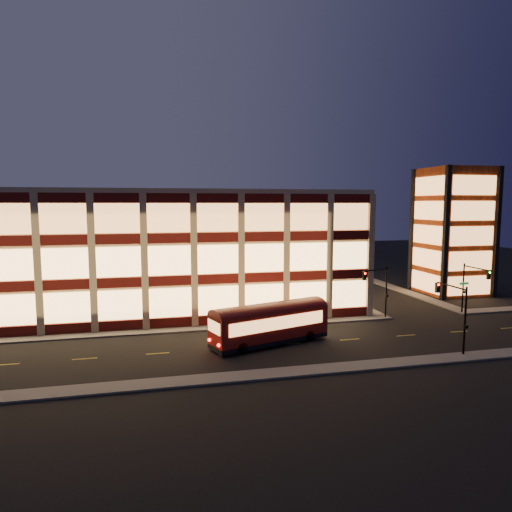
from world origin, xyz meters
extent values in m
plane|color=black|center=(0.00, 0.00, 0.00)|extent=(200.00, 200.00, 0.00)
cube|color=#514F4C|center=(-3.00, 1.00, 0.07)|extent=(54.00, 2.00, 0.15)
cube|color=#514F4C|center=(23.00, 17.00, 0.07)|extent=(2.00, 30.00, 0.15)
cube|color=#514F4C|center=(40.00, 1.00, 0.07)|extent=(14.00, 2.00, 0.15)
cube|color=#514F4C|center=(34.00, 17.00, 0.07)|extent=(2.00, 30.00, 0.15)
cube|color=#514F4C|center=(0.00, -13.00, 0.07)|extent=(100.00, 2.00, 0.15)
cube|color=tan|center=(-3.00, 17.00, 7.00)|extent=(50.00, 30.00, 14.00)
cube|color=tan|center=(-3.00, 17.00, 14.25)|extent=(50.40, 30.40, 0.50)
cube|color=#470C0A|center=(-3.00, 1.88, 0.65)|extent=(50.10, 0.25, 1.00)
cube|color=#FFBF6B|center=(-3.00, 1.90, 2.75)|extent=(49.00, 0.20, 3.00)
cube|color=#470C0A|center=(22.12, 17.00, 0.65)|extent=(0.25, 30.10, 1.00)
cube|color=#FFBF6B|center=(22.10, 17.00, 2.75)|extent=(0.20, 29.00, 3.00)
cube|color=#470C0A|center=(-3.00, 1.88, 5.05)|extent=(50.10, 0.25, 1.00)
cube|color=#FFBF6B|center=(-3.00, 1.90, 7.15)|extent=(49.00, 0.20, 3.00)
cube|color=#470C0A|center=(22.12, 17.00, 5.05)|extent=(0.25, 30.10, 1.00)
cube|color=#FFBF6B|center=(22.10, 17.00, 7.15)|extent=(0.20, 29.00, 3.00)
cube|color=#470C0A|center=(-3.00, 1.88, 9.45)|extent=(50.10, 0.25, 1.00)
cube|color=#FFBF6B|center=(-3.00, 1.90, 11.55)|extent=(49.00, 0.20, 3.00)
cube|color=#470C0A|center=(22.12, 17.00, 9.45)|extent=(0.25, 30.10, 1.00)
cube|color=#FFBF6B|center=(22.10, 17.00, 11.55)|extent=(0.20, 29.00, 3.00)
cube|color=#8C3814|center=(40.00, 12.00, 9.00)|extent=(8.00, 8.00, 18.00)
cube|color=black|center=(36.00, 8.00, 9.00)|extent=(0.60, 0.60, 18.00)
cube|color=black|center=(44.00, 8.00, 9.00)|extent=(0.60, 0.60, 18.00)
cube|color=black|center=(36.00, 16.00, 9.00)|extent=(0.60, 0.60, 18.00)
cube|color=black|center=(44.00, 16.00, 9.00)|extent=(0.60, 0.60, 18.00)
cube|color=#F6A056|center=(40.00, 7.92, 1.80)|extent=(6.60, 0.16, 2.60)
cube|color=#F6A056|center=(35.92, 12.00, 1.80)|extent=(0.16, 6.60, 2.60)
cube|color=#F6A056|center=(40.00, 7.92, 5.20)|extent=(6.60, 0.16, 2.60)
cube|color=#F6A056|center=(35.92, 12.00, 5.20)|extent=(0.16, 6.60, 2.60)
cube|color=#F6A056|center=(40.00, 7.92, 8.60)|extent=(6.60, 0.16, 2.60)
cube|color=#F6A056|center=(35.92, 12.00, 8.60)|extent=(0.16, 6.60, 2.60)
cube|color=#F6A056|center=(40.00, 7.92, 12.00)|extent=(6.60, 0.16, 2.60)
cube|color=#F6A056|center=(35.92, 12.00, 12.00)|extent=(0.16, 6.60, 2.60)
cube|color=#F6A056|center=(40.00, 7.92, 15.40)|extent=(6.60, 0.16, 2.60)
cube|color=#F6A056|center=(35.92, 12.00, 15.40)|extent=(0.16, 6.60, 2.60)
cylinder|color=black|center=(23.50, 0.80, 3.00)|extent=(0.18, 0.18, 6.00)
cylinder|color=black|center=(21.75, 0.05, 5.70)|extent=(3.56, 1.63, 0.14)
cube|color=black|center=(20.00, -0.70, 5.20)|extent=(0.32, 0.32, 0.95)
sphere|color=#FF0C05|center=(20.00, -0.88, 5.50)|extent=(0.20, 0.20, 0.20)
cube|color=black|center=(23.50, 0.60, 2.60)|extent=(0.25, 0.18, 0.28)
cylinder|color=black|center=(33.50, 0.80, 3.00)|extent=(0.18, 0.18, 6.00)
cylinder|color=black|center=(33.50, -1.20, 5.70)|extent=(0.14, 4.00, 0.14)
cube|color=black|center=(33.50, -3.20, 5.20)|extent=(0.32, 0.32, 0.95)
sphere|color=#0CFF26|center=(33.50, -3.38, 5.50)|extent=(0.20, 0.20, 0.20)
cube|color=black|center=(33.50, 0.60, 2.60)|extent=(0.25, 0.18, 0.28)
cube|color=#0C7226|center=(33.50, 0.65, 3.60)|extent=(1.20, 0.06, 0.28)
cylinder|color=black|center=(23.50, -12.50, 3.00)|extent=(0.18, 0.18, 6.00)
cylinder|color=black|center=(23.50, -10.50, 5.70)|extent=(0.14, 4.00, 0.14)
cube|color=black|center=(23.50, -8.50, 5.20)|extent=(0.32, 0.32, 0.95)
sphere|color=#FF0C05|center=(23.50, -8.68, 5.50)|extent=(0.20, 0.20, 0.20)
cube|color=black|center=(23.50, -12.70, 2.60)|extent=(0.25, 0.18, 0.28)
cube|color=maroon|center=(8.21, -5.47, 1.94)|extent=(11.71, 6.20, 2.62)
cube|color=black|center=(8.21, -5.47, 0.40)|extent=(11.71, 6.20, 0.40)
cylinder|color=black|center=(5.13, -7.78, 0.51)|extent=(1.08, 0.64, 1.03)
cylinder|color=black|center=(4.36, -5.40, 0.51)|extent=(1.08, 0.64, 1.03)
cylinder|color=black|center=(12.07, -5.55, 0.51)|extent=(1.08, 0.64, 1.03)
cylinder|color=black|center=(11.30, -3.17, 0.51)|extent=(1.08, 0.64, 1.03)
cube|color=#F6A056|center=(8.66, -6.86, 2.28)|extent=(9.56, 3.12, 1.14)
cube|color=#F6A056|center=(7.77, -4.09, 2.28)|extent=(9.56, 3.12, 1.14)
camera|label=1|loc=(-2.39, -45.28, 12.97)|focal=32.00mm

